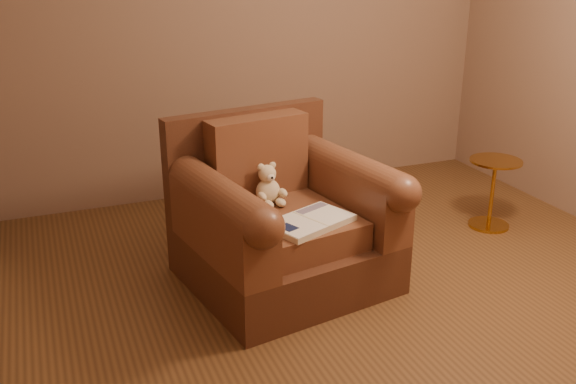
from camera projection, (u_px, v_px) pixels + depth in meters
name	position (u px, v px, depth m)	size (l,w,h in m)	color
floor	(371.00, 300.00, 3.63)	(4.00, 4.00, 0.00)	brown
armchair	(280.00, 221.00, 3.75)	(1.22, 1.18, 0.96)	#4C2919
teddy_bear	(269.00, 188.00, 3.75)	(0.18, 0.20, 0.25)	beige
guidebook	(310.00, 222.00, 3.48)	(0.53, 0.43, 0.04)	beige
side_table	(492.00, 191.00, 4.50)	(0.36, 0.36, 0.50)	#BD8834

